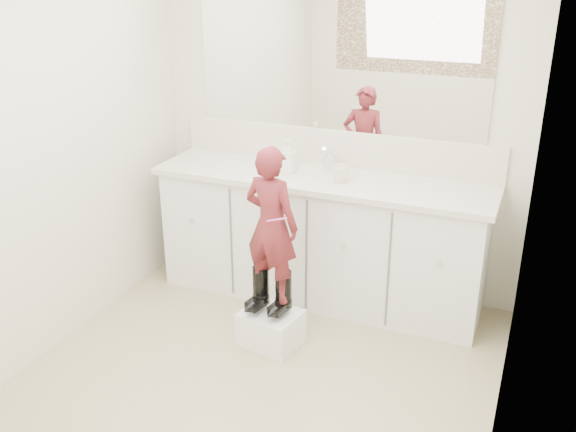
% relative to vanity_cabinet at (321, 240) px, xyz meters
% --- Properties ---
extents(floor, '(3.00, 3.00, 0.00)m').
position_rel_vanity_cabinet_xyz_m(floor, '(0.00, -1.23, -0.42)').
color(floor, '#958761').
rests_on(floor, ground).
extents(wall_back, '(2.60, 0.00, 2.60)m').
position_rel_vanity_cabinet_xyz_m(wall_back, '(0.00, 0.27, 0.77)').
color(wall_back, beige).
rests_on(wall_back, floor).
extents(wall_left, '(0.00, 3.00, 3.00)m').
position_rel_vanity_cabinet_xyz_m(wall_left, '(-1.30, -1.23, 0.78)').
color(wall_left, beige).
rests_on(wall_left, floor).
extents(wall_right, '(0.00, 3.00, 3.00)m').
position_rel_vanity_cabinet_xyz_m(wall_right, '(1.30, -1.23, 0.78)').
color(wall_right, beige).
rests_on(wall_right, floor).
extents(vanity_cabinet, '(2.20, 0.55, 0.85)m').
position_rel_vanity_cabinet_xyz_m(vanity_cabinet, '(0.00, 0.00, 0.00)').
color(vanity_cabinet, silver).
rests_on(vanity_cabinet, floor).
extents(countertop, '(2.28, 0.58, 0.04)m').
position_rel_vanity_cabinet_xyz_m(countertop, '(0.00, -0.01, 0.45)').
color(countertop, beige).
rests_on(countertop, vanity_cabinet).
extents(backsplash, '(2.28, 0.03, 0.25)m').
position_rel_vanity_cabinet_xyz_m(backsplash, '(0.00, 0.26, 0.59)').
color(backsplash, beige).
rests_on(backsplash, countertop).
extents(mirror, '(2.00, 0.02, 1.00)m').
position_rel_vanity_cabinet_xyz_m(mirror, '(0.00, 0.26, 1.22)').
color(mirror, white).
rests_on(mirror, wall_back).
extents(faucet, '(0.08, 0.08, 0.10)m').
position_rel_vanity_cabinet_xyz_m(faucet, '(0.00, 0.15, 0.52)').
color(faucet, silver).
rests_on(faucet, countertop).
extents(cup, '(0.14, 0.14, 0.11)m').
position_rel_vanity_cabinet_xyz_m(cup, '(0.15, -0.06, 0.52)').
color(cup, beige).
rests_on(cup, countertop).
extents(soap_bottle, '(0.11, 0.11, 0.22)m').
position_rel_vanity_cabinet_xyz_m(soap_bottle, '(-0.25, -0.01, 0.57)').
color(soap_bottle, white).
rests_on(soap_bottle, countertop).
extents(step_stool, '(0.39, 0.34, 0.22)m').
position_rel_vanity_cabinet_xyz_m(step_stool, '(-0.07, -0.70, -0.32)').
color(step_stool, white).
rests_on(step_stool, floor).
extents(boot_left, '(0.14, 0.21, 0.29)m').
position_rel_vanity_cabinet_xyz_m(boot_left, '(-0.14, -0.68, -0.06)').
color(boot_left, black).
rests_on(boot_left, step_stool).
extents(boot_right, '(0.14, 0.21, 0.29)m').
position_rel_vanity_cabinet_xyz_m(boot_right, '(0.01, -0.68, -0.06)').
color(boot_right, black).
rests_on(boot_right, step_stool).
extents(toddler, '(0.38, 0.28, 0.95)m').
position_rel_vanity_cabinet_xyz_m(toddler, '(-0.07, -0.68, 0.37)').
color(toddler, '#992F36').
rests_on(toddler, step_stool).
extents(toothbrush, '(0.14, 0.04, 0.06)m').
position_rel_vanity_cabinet_xyz_m(toothbrush, '(0.00, -0.76, 0.44)').
color(toothbrush, '#E559B0').
rests_on(toothbrush, toddler).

